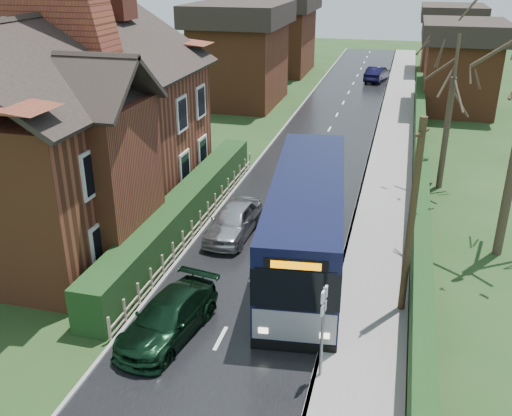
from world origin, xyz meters
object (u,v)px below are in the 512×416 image
(brick_house, at_px, (68,123))
(car_green, at_px, (168,318))
(bus, at_px, (307,222))
(bus_stop_sign, at_px, (323,320))
(telegraph_pole, at_px, (411,220))
(car_silver, at_px, (233,220))

(brick_house, bearing_deg, car_green, -44.31)
(brick_house, relative_size, bus, 1.28)
(bus_stop_sign, distance_m, telegraph_pole, 4.63)
(brick_house, distance_m, car_green, 10.66)
(car_silver, xyz_separation_m, car_green, (0.05, -7.09, -0.07))
(car_silver, xyz_separation_m, bus_stop_sign, (4.85, -7.90, 1.23))
(brick_house, bearing_deg, telegraph_pole, -15.48)
(telegraph_pole, bearing_deg, bus, 169.72)
(car_silver, bearing_deg, bus, -21.84)
(car_silver, height_order, car_green, car_silver)
(bus_stop_sign, bearing_deg, car_green, 178.11)
(brick_house, height_order, telegraph_pole, brick_house)
(bus, height_order, car_silver, bus)
(car_silver, height_order, telegraph_pole, telegraph_pole)
(brick_house, bearing_deg, car_silver, 0.99)
(car_green, relative_size, bus_stop_sign, 1.45)
(car_silver, distance_m, car_green, 7.09)
(car_green, height_order, bus_stop_sign, bus_stop_sign)
(car_silver, xyz_separation_m, telegraph_pole, (6.92, -4.00, 2.63))
(bus, distance_m, bus_stop_sign, 6.60)
(brick_house, xyz_separation_m, telegraph_pole, (14.00, -3.88, -1.07))
(car_silver, distance_m, telegraph_pole, 8.41)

